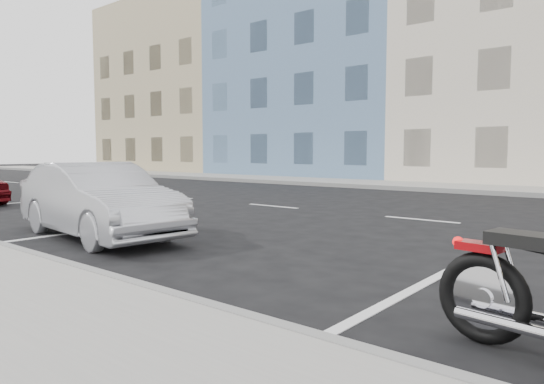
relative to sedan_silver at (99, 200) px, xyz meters
The scene contains 7 objects.
ground 7.57m from the sedan_silver, 45.90° to the left, with size 120.00×120.00×0.00m, color black.
sidewalk_far 14.13m from the sedan_silver, 88.98° to the left, with size 80.00×3.40×0.15m, color gray.
curb_near 1.69m from the sedan_silver, 81.01° to the right, with size 80.00×0.12×0.16m, color gray.
curb_far 12.43m from the sedan_silver, 88.84° to the left, with size 80.00×0.12×0.16m, color gray.
bldg_far_west 30.51m from the sedan_silver, 133.69° to the left, with size 12.00×12.00×12.00m, color tan.
bldg_blue 24.14m from the sedan_silver, 111.94° to the left, with size 12.00×12.00×13.00m, color slate.
sedan_silver is the anchor object (origin of this frame).
Camera 1 is at (1.98, -9.69, 1.40)m, focal length 32.00 mm.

